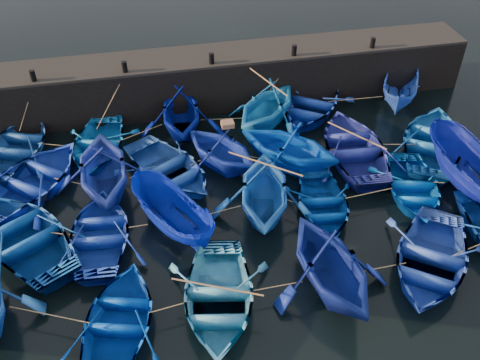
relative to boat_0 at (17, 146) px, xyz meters
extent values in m
plane|color=black|center=(9.08, -7.71, -0.52)|extent=(120.00, 120.00, 0.00)
cube|color=black|center=(9.08, 2.79, 0.73)|extent=(26.00, 2.50, 2.50)
cube|color=black|center=(9.08, 2.79, 2.04)|extent=(26.00, 2.50, 0.12)
cylinder|color=black|center=(1.08, 1.89, 2.35)|extent=(0.24, 0.24, 0.50)
cylinder|color=black|center=(5.08, 1.89, 2.35)|extent=(0.24, 0.24, 0.50)
cylinder|color=black|center=(9.08, 1.89, 2.35)|extent=(0.24, 0.24, 0.50)
cylinder|color=black|center=(13.08, 1.89, 2.35)|extent=(0.24, 0.24, 0.50)
cylinder|color=black|center=(17.08, 1.89, 2.35)|extent=(0.24, 0.24, 0.50)
imported|color=navy|center=(0.00, 0.00, 0.00)|extent=(5.00, 5.92, 1.05)
imported|color=blue|center=(3.45, -0.60, -0.04)|extent=(4.23, 5.24, 0.96)
imported|color=#000E72|center=(7.32, 0.38, 0.64)|extent=(4.16, 4.72, 2.32)
imported|color=blue|center=(11.35, 0.08, 0.65)|extent=(5.86, 5.86, 2.34)
imported|color=#143596|center=(13.72, 0.70, 0.01)|extent=(5.99, 6.34, 1.07)
imported|color=blue|center=(18.36, 0.60, 0.34)|extent=(3.69, 4.71, 1.73)
imported|color=#1534AF|center=(0.83, -2.66, 0.04)|extent=(6.45, 6.72, 1.13)
imported|color=navy|center=(3.80, -3.30, 0.75)|extent=(4.34, 4.98, 2.54)
imported|color=#1E4DAC|center=(6.39, -2.94, -0.01)|extent=(5.51, 6.01, 1.02)
imported|color=#142DA1|center=(8.65, -2.69, 0.53)|extent=(5.11, 5.25, 2.10)
imported|color=blue|center=(11.45, -3.26, 0.66)|extent=(5.95, 5.90, 2.37)
imported|color=navy|center=(14.51, -3.14, 0.04)|extent=(4.29, 5.72, 1.13)
imported|color=#145DA7|center=(18.10, -3.53, 0.06)|extent=(6.41, 6.90, 1.17)
imported|color=navy|center=(0.90, -5.85, 0.05)|extent=(6.20, 6.76, 1.15)
imported|color=#1636A3|center=(3.55, -6.16, -0.05)|extent=(3.56, 4.77, 0.94)
imported|color=#041BA2|center=(6.16, -6.15, 0.32)|extent=(3.63, 4.62, 1.70)
imported|color=blue|center=(9.72, -5.86, 0.69)|extent=(4.94, 5.40, 2.42)
imported|color=#023A8E|center=(12.00, -6.28, -0.10)|extent=(3.46, 4.46, 0.85)
imported|color=blue|center=(15.85, -6.09, -0.07)|extent=(4.10, 5.00, 0.91)
imported|color=navy|center=(18.04, -6.21, 0.48)|extent=(2.44, 5.34, 2.00)
imported|color=#003495|center=(4.09, -10.11, -0.06)|extent=(4.24, 5.11, 0.92)
imported|color=#3586CA|center=(7.20, -9.93, -0.02)|extent=(4.34, 5.44, 1.01)
imported|color=navy|center=(10.94, -9.90, 0.70)|extent=(4.67, 5.21, 2.45)
imported|color=#1F40A9|center=(14.65, -9.86, 0.01)|extent=(5.97, 6.28, 1.06)
cube|color=brown|center=(8.95, -2.69, 1.69)|extent=(0.51, 0.42, 0.22)
cylinder|color=tan|center=(1.72, -0.30, 0.03)|extent=(1.66, 0.64, 0.04)
cylinder|color=tan|center=(5.38, -0.11, 0.03)|extent=(2.09, 1.02, 0.04)
cylinder|color=tan|center=(9.34, 0.23, 0.03)|extent=(2.24, 0.33, 0.04)
cylinder|color=tan|center=(12.54, 0.39, 0.03)|extent=(0.60, 0.64, 0.04)
cylinder|color=tan|center=(16.04, 0.65, 0.03)|extent=(2.84, 0.14, 0.04)
cylinder|color=tan|center=(2.32, -2.98, 0.03)|extent=(1.19, 0.67, 0.04)
cylinder|color=tan|center=(5.09, -3.12, 0.03)|extent=(0.80, 0.39, 0.04)
cylinder|color=tan|center=(7.52, -2.82, 0.03)|extent=(0.48, 0.28, 0.04)
cylinder|color=tan|center=(10.05, -2.98, 0.03)|extent=(1.03, 0.60, 0.04)
cylinder|color=tan|center=(12.98, -3.20, 0.03)|extent=(1.26, 0.16, 0.04)
cylinder|color=tan|center=(16.31, -3.33, 0.03)|extent=(1.80, 0.43, 0.04)
cylinder|color=tan|center=(2.23, -6.00, 0.03)|extent=(0.87, 0.35, 0.04)
cylinder|color=tan|center=(4.86, -6.15, 0.03)|extent=(0.81, 0.05, 0.04)
cylinder|color=tan|center=(7.94, -6.00, 0.03)|extent=(1.77, 0.32, 0.04)
cylinder|color=tan|center=(10.86, -6.07, 0.03)|extent=(0.50, 0.45, 0.04)
cylinder|color=tan|center=(13.92, -6.19, 0.03)|extent=(2.06, 0.23, 0.04)
cylinder|color=tan|center=(16.95, -6.15, 0.03)|extent=(0.40, 0.16, 0.04)
cylinder|color=tan|center=(1.95, -9.53, 0.03)|extent=(2.50, 1.19, 0.04)
cylinder|color=tan|center=(5.65, -10.02, 0.03)|extent=(1.31, 0.21, 0.04)
cylinder|color=tan|center=(9.07, -9.92, 0.03)|extent=(1.94, 0.07, 0.04)
cylinder|color=tan|center=(12.79, -9.88, 0.03)|extent=(1.91, 0.08, 0.04)
cylinder|color=tan|center=(16.28, -9.68, 0.03)|extent=(1.47, 0.38, 0.04)
cylinder|color=tan|center=(0.54, 1.49, 1.06)|extent=(1.13, 0.63, 2.09)
cylinder|color=tan|center=(4.26, 1.19, 1.06)|extent=(1.68, 1.24, 2.10)
cylinder|color=tan|center=(8.20, 1.68, 1.06)|extent=(1.79, 0.25, 2.09)
cylinder|color=tan|center=(12.22, 1.54, 1.06)|extent=(1.77, 0.55, 2.09)
cylinder|color=tan|center=(13.40, 1.85, 1.06)|extent=(0.68, 0.16, 2.08)
cylinder|color=tan|center=(17.72, 1.79, 1.06)|extent=(1.31, 0.04, 2.09)
cylinder|color=#99724C|center=(11.35, 0.08, 1.85)|extent=(1.08, 2.84, 0.06)
cylinder|color=#99724C|center=(14.51, -3.14, 0.64)|extent=(1.77, 2.49, 0.06)
cylinder|color=#99724C|center=(9.72, -5.86, 1.92)|extent=(2.34, 1.97, 0.06)
cylinder|color=#99724C|center=(7.20, -9.93, 0.52)|extent=(2.74, 1.32, 0.06)
camera|label=1|loc=(5.67, -20.64, 13.84)|focal=40.00mm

